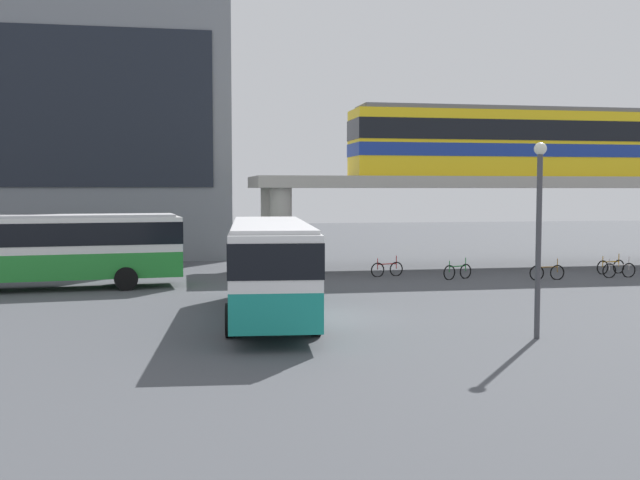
{
  "coord_description": "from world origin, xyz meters",
  "views": [
    {
      "loc": [
        -4.37,
        -24.7,
        4.29
      ],
      "look_at": [
        1.21,
        5.96,
        2.2
      ],
      "focal_mm": 42.09,
      "sensor_mm": 36.0,
      "label": 1
    }
  ],
  "objects": [
    {
      "name": "bus_main",
      "position": [
        -1.57,
        -0.04,
        1.99
      ],
      "size": [
        3.45,
        11.21,
        3.22
      ],
      "color": "teal",
      "rests_on": "ground_plane"
    },
    {
      "name": "bicycle_silver",
      "position": [
        16.58,
        8.56,
        0.36
      ],
      "size": [
        1.79,
        0.09,
        1.04
      ],
      "color": "black",
      "rests_on": "ground_plane"
    },
    {
      "name": "bicycle_orange",
      "position": [
        17.1,
        10.15,
        0.36
      ],
      "size": [
        1.76,
        0.42,
        1.04
      ],
      "color": "black",
      "rests_on": "ground_plane"
    },
    {
      "name": "ground_plane",
      "position": [
        0.0,
        10.0,
        0.0
      ],
      "size": [
        120.0,
        120.0,
        0.0
      ],
      "primitive_type": "plane",
      "color": "#47494F"
    },
    {
      "name": "elevated_platform",
      "position": [
        13.21,
        14.77,
        4.27
      ],
      "size": [
        27.99,
        6.13,
        5.0
      ],
      "color": "#ADA89E",
      "rests_on": "ground_plane"
    },
    {
      "name": "bus_secondary",
      "position": [
        -10.03,
        8.91,
        1.99
      ],
      "size": [
        11.25,
        3.75,
        3.22
      ],
      "color": "#268C33",
      "rests_on": "ground_plane"
    },
    {
      "name": "pedestrian_waiting_near_stop",
      "position": [
        0.17,
        10.58,
        0.79
      ],
      "size": [
        0.45,
        0.34,
        1.69
      ],
      "color": "gray",
      "rests_on": "ground_plane"
    },
    {
      "name": "bicycle_red",
      "position": [
        5.52,
        11.07,
        0.36
      ],
      "size": [
        1.76,
        0.47,
        1.04
      ],
      "color": "black",
      "rests_on": "ground_plane"
    },
    {
      "name": "station_building",
      "position": [
        -12.73,
        26.06,
        8.25
      ],
      "size": [
        22.5,
        10.88,
        16.48
      ],
      "color": "slate",
      "rests_on": "ground_plane"
    },
    {
      "name": "bicycle_brown",
      "position": [
        12.64,
        8.28,
        0.36
      ],
      "size": [
        1.79,
        0.06,
        1.04
      ],
      "color": "black",
      "rests_on": "ground_plane"
    },
    {
      "name": "lamp_post",
      "position": [
        5.62,
        -4.78,
        3.37
      ],
      "size": [
        0.36,
        0.36,
        5.64
      ],
      "color": "#3F3F44",
      "rests_on": "ground_plane"
    },
    {
      "name": "bicycle_green",
      "position": [
        8.56,
        9.37,
        0.36
      ],
      "size": [
        1.68,
        0.74,
        1.04
      ],
      "color": "black",
      "rests_on": "ground_plane"
    },
    {
      "name": "train",
      "position": [
        14.28,
        14.77,
        6.96
      ],
      "size": [
        19.36,
        2.96,
        3.84
      ],
      "color": "yellow",
      "rests_on": "elevated_platform"
    }
  ]
}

